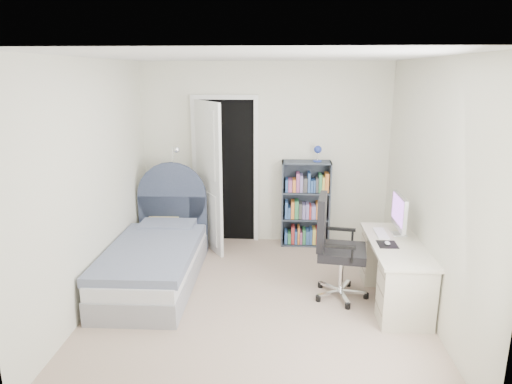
# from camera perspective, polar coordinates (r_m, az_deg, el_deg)

# --- Properties ---
(room_shell) EXTENTS (3.50, 3.70, 2.60)m
(room_shell) POSITION_cam_1_polar(r_m,az_deg,el_deg) (4.58, 0.25, 0.78)
(room_shell) COLOR gray
(room_shell) RESTS_ON ground
(door) EXTENTS (0.92, 0.72, 2.06)m
(door) POSITION_cam_1_polar(r_m,az_deg,el_deg) (6.20, -5.21, 2.41)
(door) COLOR black
(door) RESTS_ON ground
(bed) EXTENTS (0.96, 2.00, 1.23)m
(bed) POSITION_cam_1_polar(r_m,az_deg,el_deg) (5.45, -12.36, -8.03)
(bed) COLOR gray
(bed) RESTS_ON ground
(nightstand) EXTENTS (0.40, 0.40, 0.59)m
(nightstand) POSITION_cam_1_polar(r_m,az_deg,el_deg) (6.37, -11.12, -3.54)
(nightstand) COLOR #DCC987
(nightstand) RESTS_ON ground
(floor_lamp) EXTENTS (0.21, 0.21, 1.44)m
(floor_lamp) POSITION_cam_1_polar(r_m,az_deg,el_deg) (6.13, -9.89, -2.21)
(floor_lamp) COLOR silver
(floor_lamp) RESTS_ON ground
(bookcase) EXTENTS (0.66, 0.28, 1.41)m
(bookcase) POSITION_cam_1_polar(r_m,az_deg,el_deg) (6.36, 6.24, -1.78)
(bookcase) COLOR #39424E
(bookcase) RESTS_ON ground
(desk) EXTENTS (0.53, 1.33, 1.09)m
(desk) POSITION_cam_1_polar(r_m,az_deg,el_deg) (5.07, 16.93, -9.17)
(desk) COLOR beige
(desk) RESTS_ON ground
(office_chair) EXTENTS (0.60, 0.61, 1.12)m
(office_chair) POSITION_cam_1_polar(r_m,az_deg,el_deg) (4.92, 9.70, -6.22)
(office_chair) COLOR silver
(office_chair) RESTS_ON ground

